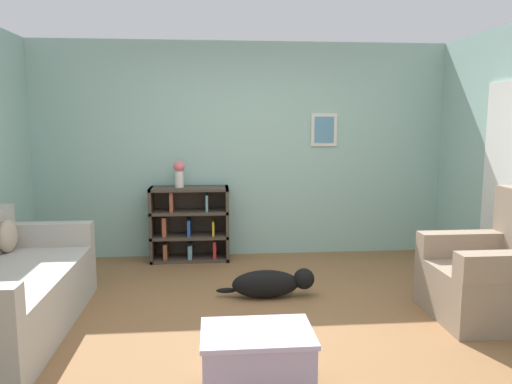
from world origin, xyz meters
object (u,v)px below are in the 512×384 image
Objects in this scene: couch at (0,294)px; coffee_table at (257,361)px; dog at (271,283)px; recliner_chair at (496,275)px; vase at (179,172)px; bookshelf at (189,225)px.

coffee_table is at bearing -28.71° from couch.
couch reaches higher than dog.
recliner_chair is 2.37m from coffee_table.
vase reaches higher than couch.
couch is 4.04m from recliner_chair.
recliner_chair reaches higher than couch.
recliner_chair is 1.59× the size of coffee_table.
recliner_chair is 3.44× the size of vase.
bookshelf reaches higher than coffee_table.
couch is 2.19m from coffee_table.
bookshelf reaches higher than couch.
couch reaches higher than coffee_table.
coffee_table is at bearing -80.04° from bookshelf.
recliner_chair reaches higher than bookshelf.
dog is at bearing 15.78° from couch.
vase reaches higher than bookshelf.
couch is at bearing -124.49° from bookshelf.
vase is (-0.93, 1.36, 0.92)m from dog.
bookshelf is 3.35m from recliner_chair.
recliner_chair reaches higher than dog.
couch is 2.30m from dog.
vase reaches higher than recliner_chair.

